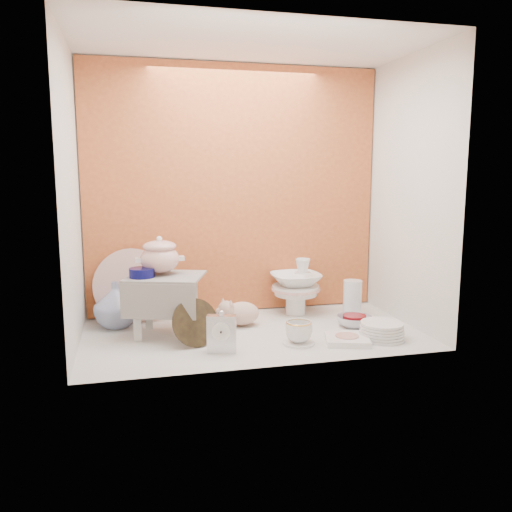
{
  "coord_description": "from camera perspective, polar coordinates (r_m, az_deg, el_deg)",
  "views": [
    {
      "loc": [
        -0.63,
        -2.66,
        0.87
      ],
      "look_at": [
        0.02,
        0.02,
        0.42
      ],
      "focal_mm": 36.9,
      "sensor_mm": 36.0,
      "label": 1
    }
  ],
  "objects": [
    {
      "name": "cobalt_bowl",
      "position": [
        2.78,
        -12.27,
        -1.78
      ],
      "size": [
        0.15,
        0.15,
        0.05
      ],
      "primitive_type": "cylinder",
      "rotation": [
        0.0,
        0.0,
        -0.18
      ],
      "color": "#090947",
      "rests_on": "step_stool"
    },
    {
      "name": "teacup_saucer",
      "position": [
        2.71,
        4.64,
        -9.37
      ],
      "size": [
        0.21,
        0.21,
        0.01
      ],
      "primitive_type": "cylinder",
      "rotation": [
        0.0,
        0.0,
        -0.36
      ],
      "color": "white",
      "rests_on": "ground"
    },
    {
      "name": "clear_glass_vase",
      "position": [
        3.22,
        10.41,
        -4.55
      ],
      "size": [
        0.12,
        0.12,
        0.22
      ],
      "primitive_type": "cylinder",
      "rotation": [
        0.0,
        0.0,
        -0.14
      ],
      "color": "silver",
      "rests_on": "ground"
    },
    {
      "name": "lacquer_tray",
      "position": [
        2.67,
        -6.58,
        -7.2
      ],
      "size": [
        0.27,
        0.17,
        0.23
      ],
      "primitive_type": null,
      "rotation": [
        0.0,
        0.0,
        0.33
      ],
      "color": "black",
      "rests_on": "ground"
    },
    {
      "name": "floral_platter",
      "position": [
        3.12,
        -13.37,
        -3.15
      ],
      "size": [
        0.44,
        0.15,
        0.43
      ],
      "primitive_type": null,
      "rotation": [
        0.0,
        0.0,
        -0.08
      ],
      "color": "white",
      "rests_on": "ground"
    },
    {
      "name": "plush_pig",
      "position": [
        2.99,
        -1.54,
        -6.21
      ],
      "size": [
        0.28,
        0.22,
        0.15
      ],
      "primitive_type": "ellipsoid",
      "rotation": [
        0.0,
        0.0,
        -0.23
      ],
      "color": "#CBA38F",
      "rests_on": "ground"
    },
    {
      "name": "step_stool",
      "position": [
        2.84,
        -9.7,
        -5.29
      ],
      "size": [
        0.47,
        0.43,
        0.32
      ],
      "primitive_type": null,
      "rotation": [
        0.0,
        0.0,
        -0.32
      ],
      "color": "silver",
      "rests_on": "ground"
    },
    {
      "name": "mantel_clock",
      "position": [
        2.56,
        -3.75,
        -8.22
      ],
      "size": [
        0.15,
        0.08,
        0.2
      ],
      "primitive_type": "cube",
      "rotation": [
        0.0,
        0.0,
        -0.26
      ],
      "color": "silver",
      "rests_on": "ground"
    },
    {
      "name": "gold_rim_teacup",
      "position": [
        2.69,
        4.65,
        -8.16
      ],
      "size": [
        0.17,
        0.17,
        0.11
      ],
      "primitive_type": "imported",
      "rotation": [
        0.0,
        0.0,
        0.34
      ],
      "color": "white",
      "rests_on": "teacup_saucer"
    },
    {
      "name": "niche_shell",
      "position": [
        2.91,
        -1.15,
        10.43
      ],
      "size": [
        1.86,
        1.03,
        1.53
      ],
      "color": "#C86632",
      "rests_on": "ground"
    },
    {
      "name": "crystal_bowl",
      "position": [
        3.03,
        10.61,
        -6.98
      ],
      "size": [
        0.22,
        0.22,
        0.06
      ],
      "primitive_type": "imported",
      "rotation": [
        0.0,
        0.0,
        0.12
      ],
      "color": "silver",
      "rests_on": "ground"
    },
    {
      "name": "dinner_plate_stack",
      "position": [
        2.85,
        13.47,
        -7.85
      ],
      "size": [
        0.32,
        0.32,
        0.09
      ],
      "primitive_type": "cylinder",
      "rotation": [
        0.0,
        0.0,
        -0.4
      ],
      "color": "white",
      "rests_on": "ground"
    },
    {
      "name": "ground",
      "position": [
        2.87,
        -0.3,
        -8.38
      ],
      "size": [
        1.8,
        1.8,
        0.0
      ],
      "primitive_type": "plane",
      "color": "silver",
      "rests_on": "ground"
    },
    {
      "name": "soup_tureen",
      "position": [
        2.83,
        -10.4,
        0.09
      ],
      "size": [
        0.29,
        0.29,
        0.21
      ],
      "primitive_type": null,
      "rotation": [
        0.0,
        0.0,
        0.21
      ],
      "color": "white",
      "rests_on": "step_stool"
    },
    {
      "name": "porcelain_tower",
      "position": [
        3.22,
        4.33,
        -3.31
      ],
      "size": [
        0.33,
        0.33,
        0.34
      ],
      "primitive_type": null,
      "rotation": [
        0.0,
        0.0,
        0.1
      ],
      "color": "white",
      "rests_on": "ground"
    },
    {
      "name": "blue_white_vase",
      "position": [
        3.06,
        -14.95,
        -5.11
      ],
      "size": [
        0.27,
        0.27,
        0.26
      ],
      "primitive_type": "imported",
      "rotation": [
        0.0,
        0.0,
        -0.09
      ],
      "color": "white",
      "rests_on": "ground"
    },
    {
      "name": "lattice_dish",
      "position": [
        2.77,
        9.83,
        -8.86
      ],
      "size": [
        0.27,
        0.27,
        0.03
      ],
      "primitive_type": "cube",
      "rotation": [
        0.0,
        0.0,
        -0.29
      ],
      "color": "white",
      "rests_on": "ground"
    }
  ]
}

